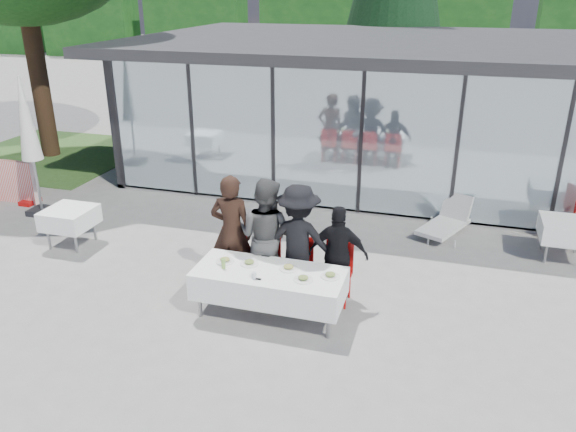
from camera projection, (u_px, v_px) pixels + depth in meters
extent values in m
plane|color=gray|center=(252.00, 297.00, 9.11)|extent=(90.00, 90.00, 0.00)
cube|color=gray|center=(417.00, 164.00, 15.65)|extent=(14.00, 8.00, 0.10)
cube|color=black|center=(431.00, 86.00, 18.51)|extent=(14.00, 0.20, 3.20)
cube|color=black|center=(188.00, 95.00, 16.88)|extent=(0.20, 8.00, 3.20)
cube|color=silver|center=(408.00, 147.00, 11.54)|extent=(13.60, 0.06, 3.10)
cube|color=#2D2D30|center=(427.00, 44.00, 14.05)|extent=(14.80, 8.80, 0.24)
cube|color=#262628|center=(118.00, 125.00, 13.33)|extent=(0.08, 0.10, 3.10)
cube|color=#262628|center=(193.00, 131.00, 12.82)|extent=(0.08, 0.10, 3.10)
cube|color=#262628|center=(273.00, 137.00, 12.31)|extent=(0.08, 0.10, 3.10)
cube|color=#262628|center=(361.00, 143.00, 11.80)|extent=(0.08, 0.10, 3.10)
cube|color=#262628|center=(457.00, 151.00, 11.29)|extent=(0.08, 0.10, 3.10)
cube|color=#262628|center=(562.00, 158.00, 10.77)|extent=(0.08, 0.10, 3.10)
cube|color=#B10D0B|center=(318.00, 158.00, 14.83)|extent=(0.45, 0.45, 0.90)
cube|color=#B10D0B|center=(377.00, 157.00, 14.88)|extent=(0.45, 0.45, 0.90)
cube|color=#B10D0B|center=(476.00, 171.00, 13.77)|extent=(0.45, 0.45, 0.90)
cube|color=#B10D0B|center=(560.00, 170.00, 13.87)|extent=(0.45, 0.45, 0.90)
cube|color=#133D14|center=(91.00, 23.00, 38.86)|extent=(6.50, 2.00, 4.40)
cube|color=#133D14|center=(196.00, 25.00, 36.76)|extent=(6.50, 2.00, 4.40)
cube|color=#133D14|center=(315.00, 28.00, 34.65)|extent=(6.50, 2.00, 4.40)
cube|color=#133D14|center=(448.00, 31.00, 32.54)|extent=(6.50, 2.00, 4.40)
cube|color=white|center=(269.00, 283.00, 8.42)|extent=(2.26, 0.96, 0.42)
cylinder|color=gray|center=(199.00, 296.00, 8.45)|extent=(0.06, 0.06, 0.71)
cylinder|color=gray|center=(329.00, 317.00, 7.92)|extent=(0.06, 0.06, 0.71)
cylinder|color=gray|center=(218.00, 275.00, 9.07)|extent=(0.06, 0.06, 0.71)
cylinder|color=gray|center=(339.00, 292.00, 8.54)|extent=(0.06, 0.06, 0.71)
imported|color=#301D15|center=(232.00, 231.00, 9.15)|extent=(0.74, 0.74, 1.93)
cube|color=#B10D0B|center=(231.00, 262.00, 9.28)|extent=(0.44, 0.44, 0.05)
cube|color=#B10D0B|center=(235.00, 243.00, 9.36)|extent=(0.44, 0.04, 0.55)
cylinder|color=#B10D0B|center=(217.00, 278.00, 9.25)|extent=(0.04, 0.04, 0.43)
cylinder|color=#B10D0B|center=(238.00, 281.00, 9.16)|extent=(0.04, 0.04, 0.43)
cylinder|color=#B10D0B|center=(226.00, 268.00, 9.57)|extent=(0.04, 0.04, 0.43)
cylinder|color=#B10D0B|center=(246.00, 271.00, 9.48)|extent=(0.04, 0.04, 0.43)
imported|color=#4F4F4F|center=(266.00, 236.00, 9.00)|extent=(1.09, 1.09, 1.93)
cube|color=#B10D0B|center=(264.00, 266.00, 9.12)|extent=(0.44, 0.44, 0.05)
cube|color=#B10D0B|center=(268.00, 248.00, 9.20)|extent=(0.44, 0.04, 0.55)
cylinder|color=#B10D0B|center=(251.00, 283.00, 9.10)|extent=(0.04, 0.04, 0.43)
cylinder|color=#B10D0B|center=(272.00, 286.00, 9.01)|extent=(0.04, 0.04, 0.43)
cylinder|color=#B10D0B|center=(258.00, 273.00, 9.42)|extent=(0.04, 0.04, 0.43)
cylinder|color=#B10D0B|center=(278.00, 276.00, 9.32)|extent=(0.04, 0.04, 0.43)
imported|color=black|center=(298.00, 241.00, 8.86)|extent=(1.30, 1.30, 1.88)
cube|color=#B10D0B|center=(297.00, 271.00, 8.98)|extent=(0.44, 0.44, 0.05)
cube|color=#B10D0B|center=(300.00, 252.00, 9.06)|extent=(0.44, 0.04, 0.55)
cylinder|color=#B10D0B|center=(283.00, 288.00, 8.96)|extent=(0.04, 0.04, 0.43)
cylinder|color=#B10D0B|center=(305.00, 291.00, 8.86)|extent=(0.04, 0.04, 0.43)
cylinder|color=#B10D0B|center=(289.00, 277.00, 9.27)|extent=(0.04, 0.04, 0.43)
cylinder|color=#B10D0B|center=(310.00, 280.00, 9.18)|extent=(0.04, 0.04, 0.43)
imported|color=black|center=(338.00, 254.00, 8.75)|extent=(0.96, 0.96, 1.60)
cube|color=#B10D0B|center=(337.00, 277.00, 8.81)|extent=(0.44, 0.44, 0.05)
cube|color=#B10D0B|center=(340.00, 257.00, 8.89)|extent=(0.44, 0.04, 0.55)
cylinder|color=#B10D0B|center=(322.00, 294.00, 8.78)|extent=(0.04, 0.04, 0.43)
cylinder|color=#B10D0B|center=(345.00, 297.00, 8.69)|extent=(0.04, 0.04, 0.43)
cylinder|color=#B10D0B|center=(328.00, 283.00, 9.10)|extent=(0.04, 0.04, 0.43)
cylinder|color=#B10D0B|center=(349.00, 286.00, 9.01)|extent=(0.04, 0.04, 0.43)
cylinder|color=white|center=(225.00, 261.00, 8.62)|extent=(0.29, 0.29, 0.01)
ellipsoid|color=#D5B355|center=(225.00, 259.00, 8.61)|extent=(0.15, 0.15, 0.05)
cylinder|color=white|center=(249.00, 264.00, 8.55)|extent=(0.29, 0.29, 0.01)
ellipsoid|color=#376827|center=(249.00, 262.00, 8.54)|extent=(0.15, 0.15, 0.05)
cylinder|color=white|center=(289.00, 269.00, 8.40)|extent=(0.29, 0.29, 0.01)
ellipsoid|color=#D5B355|center=(289.00, 267.00, 8.39)|extent=(0.15, 0.15, 0.05)
cylinder|color=white|center=(330.00, 276.00, 8.18)|extent=(0.29, 0.29, 0.01)
ellipsoid|color=#376827|center=(330.00, 274.00, 8.17)|extent=(0.15, 0.15, 0.05)
cylinder|color=white|center=(303.00, 280.00, 8.09)|extent=(0.29, 0.29, 0.01)
ellipsoid|color=#376827|center=(303.00, 278.00, 8.07)|extent=(0.15, 0.15, 0.05)
cylinder|color=#78AB47|center=(223.00, 264.00, 8.40)|extent=(0.06, 0.06, 0.15)
cylinder|color=silver|center=(254.00, 276.00, 8.11)|extent=(0.07, 0.07, 0.10)
cube|color=black|center=(257.00, 279.00, 8.11)|extent=(0.14, 0.03, 0.01)
cube|color=white|center=(69.00, 218.00, 10.74)|extent=(0.86, 0.86, 0.36)
cylinder|color=gray|center=(48.00, 231.00, 10.63)|extent=(0.05, 0.05, 0.72)
cylinder|color=gray|center=(75.00, 235.00, 10.48)|extent=(0.05, 0.05, 0.72)
cylinder|color=gray|center=(68.00, 220.00, 11.16)|extent=(0.05, 0.05, 0.72)
cylinder|color=gray|center=(94.00, 223.00, 11.01)|extent=(0.05, 0.05, 0.72)
cube|color=white|center=(565.00, 230.00, 10.20)|extent=(0.86, 0.86, 0.36)
cylinder|color=gray|center=(547.00, 245.00, 10.09)|extent=(0.05, 0.05, 0.72)
cylinder|color=gray|center=(543.00, 232.00, 10.62)|extent=(0.05, 0.05, 0.72)
cylinder|color=#B10D0B|center=(574.00, 233.00, 10.92)|extent=(0.04, 0.04, 0.43)
cube|color=black|center=(42.00, 211.00, 12.39)|extent=(0.50, 0.50, 0.12)
cylinder|color=gray|center=(32.00, 155.00, 11.89)|extent=(0.06, 0.06, 2.70)
cone|color=silver|center=(26.00, 119.00, 11.60)|extent=(0.44, 0.44, 1.75)
cube|color=red|center=(9.00, 181.00, 12.92)|extent=(1.40, 0.12, 1.00)
cube|color=#B10D0B|center=(30.00, 201.00, 12.97)|extent=(0.30, 0.45, 0.10)
cube|color=silver|center=(443.00, 227.00, 11.30)|extent=(1.08, 1.43, 0.08)
cube|color=silver|center=(457.00, 207.00, 11.58)|extent=(0.66, 0.49, 0.54)
cylinder|color=silver|center=(428.00, 241.00, 10.92)|extent=(0.04, 0.04, 0.14)
cylinder|color=silver|center=(455.00, 244.00, 10.79)|extent=(0.04, 0.04, 0.14)
cylinder|color=silver|center=(431.00, 220.00, 11.89)|extent=(0.04, 0.04, 0.14)
cylinder|color=silver|center=(456.00, 223.00, 11.76)|extent=(0.04, 0.04, 0.14)
cylinder|color=#382316|center=(39.00, 80.00, 15.82)|extent=(0.50, 0.50, 4.40)
cylinder|color=#382316|center=(388.00, 96.00, 20.11)|extent=(0.44, 0.44, 2.00)
cube|color=#385926|center=(52.00, 155.00, 16.66)|extent=(5.00, 5.00, 0.02)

